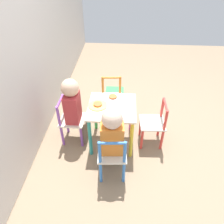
{
  "coord_description": "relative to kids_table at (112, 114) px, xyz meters",
  "views": [
    {
      "loc": [
        -1.76,
        -0.12,
        1.81
      ],
      "look_at": [
        0.0,
        0.0,
        0.42
      ],
      "focal_mm": 35.0,
      "sensor_mm": 36.0,
      "label": 1
    }
  ],
  "objects": [
    {
      "name": "chair_red",
      "position": [
        0.02,
        -0.45,
        -0.14
      ],
      "size": [
        0.27,
        0.27,
        0.53
      ],
      "rotation": [
        0.0,
        0.0,
        -3.1
      ],
      "color": "silver",
      "rests_on": "ground_plane"
    },
    {
      "name": "child_left",
      "position": [
        -0.39,
        -0.03,
        0.07
      ],
      "size": [
        0.23,
        0.21,
        0.77
      ],
      "rotation": [
        0.0,
        0.0,
        -4.64
      ],
      "color": "#38383D",
      "rests_on": "ground_plane"
    },
    {
      "name": "plate_right",
      "position": [
        0.14,
        0.0,
        0.1
      ],
      "size": [
        0.19,
        0.19,
        0.03
      ],
      "color": "white",
      "rests_on": "kids_table"
    },
    {
      "name": "storage_bin",
      "position": [
        0.81,
        0.02,
        -0.34
      ],
      "size": [
        0.35,
        0.26,
        0.12
      ],
      "color": "#3D8E56",
      "rests_on": "ground_plane"
    },
    {
      "name": "chair_purple",
      "position": [
        0.01,
        0.45,
        -0.14
      ],
      "size": [
        0.27,
        0.27,
        0.53
      ],
      "rotation": [
        0.0,
        0.0,
        -0.02
      ],
      "color": "silver",
      "rests_on": "ground_plane"
    },
    {
      "name": "ground_plane",
      "position": [
        0.0,
        0.0,
        -0.4
      ],
      "size": [
        6.0,
        6.0,
        0.0
      ],
      "primitive_type": "plane",
      "color": "#8C755B"
    },
    {
      "name": "plate_left",
      "position": [
        -0.14,
        0.0,
        0.1
      ],
      "size": [
        0.16,
        0.16,
        0.03
      ],
      "color": "#E54C47",
      "rests_on": "kids_table"
    },
    {
      "name": "chair_orange",
      "position": [
        0.45,
        0.04,
        -0.14
      ],
      "size": [
        0.28,
        0.28,
        0.53
      ],
      "rotation": [
        0.0,
        0.0,
        -1.49
      ],
      "color": "silver",
      "rests_on": "ground_plane"
    },
    {
      "name": "plate_back",
      "position": [
        0.0,
        0.14,
        0.1
      ],
      "size": [
        0.19,
        0.19,
        0.03
      ],
      "color": "#EADB66",
      "rests_on": "kids_table"
    },
    {
      "name": "house_wall",
      "position": [
        0.0,
        0.83,
        0.9
      ],
      "size": [
        6.0,
        0.06,
        2.6
      ],
      "color": "silver",
      "rests_on": "ground_plane"
    },
    {
      "name": "chair_blue",
      "position": [
        -0.45,
        -0.03,
        -0.14
      ],
      "size": [
        0.28,
        0.28,
        0.53
      ],
      "rotation": [
        0.0,
        0.0,
        -4.64
      ],
      "color": "silver",
      "rests_on": "ground_plane"
    },
    {
      "name": "kids_table",
      "position": [
        0.0,
        0.0,
        0.0
      ],
      "size": [
        0.48,
        0.48,
        0.49
      ],
      "color": "silver",
      "rests_on": "ground_plane"
    },
    {
      "name": "child_back",
      "position": [
        0.01,
        0.39,
        0.08
      ],
      "size": [
        0.2,
        0.22,
        0.78
      ],
      "rotation": [
        0.0,
        0.0,
        -0.02
      ],
      "color": "#7A6B5B",
      "rests_on": "ground_plane"
    }
  ]
}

